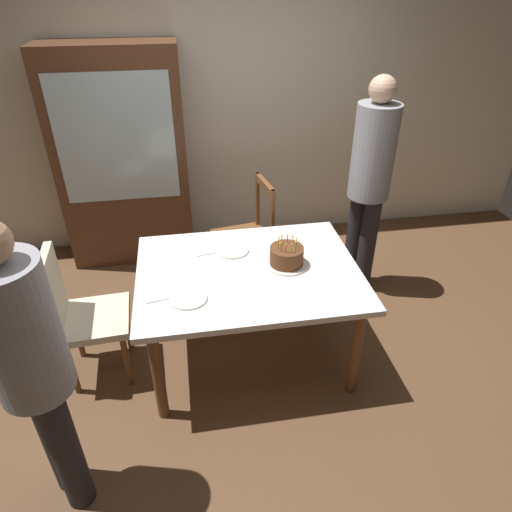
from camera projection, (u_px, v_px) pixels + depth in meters
ground at (249, 353)px, 3.31m from camera, size 6.40×6.40×0.00m
back_wall at (217, 107)px, 4.15m from camera, size 6.40×0.10×2.60m
dining_table at (248, 281)px, 2.96m from camera, size 1.42×1.08×0.74m
birthday_cake at (287, 257)px, 2.93m from camera, size 0.28×0.28×0.20m
plate_near_celebrant at (189, 298)px, 2.65m from camera, size 0.22×0.22×0.01m
plate_far_side at (233, 250)px, 3.10m from camera, size 0.22×0.22×0.01m
fork_near_celebrant at (161, 300)px, 2.65m from camera, size 0.18×0.05×0.01m
fork_far_side at (209, 254)px, 3.07m from camera, size 0.18×0.05×0.01m
chair_spindle_back at (245, 238)px, 3.79m from camera, size 0.51×0.51×0.95m
chair_upholstered at (77, 311)px, 2.88m from camera, size 0.47×0.46×0.95m
person_celebrant at (32, 365)px, 1.95m from camera, size 0.32×0.32×1.64m
person_guest at (370, 177)px, 3.49m from camera, size 0.32×0.32×1.76m
china_cabinet at (123, 160)px, 3.97m from camera, size 1.10×0.45×1.90m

